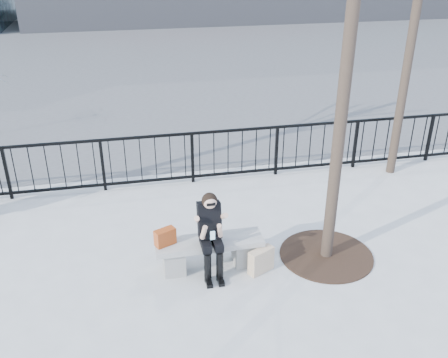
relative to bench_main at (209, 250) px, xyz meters
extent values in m
plane|color=#A0A09B|center=(0.00, 0.00, -0.30)|extent=(120.00, 120.00, 0.00)
cube|color=#474747|center=(0.00, 15.00, -0.30)|extent=(60.00, 23.00, 0.01)
cube|color=black|center=(0.00, 3.00, 0.78)|extent=(14.00, 0.05, 0.05)
cube|color=black|center=(0.00, 3.00, -0.18)|extent=(14.00, 0.05, 0.05)
cube|color=#2D2D30|center=(3.00, 21.96, 0.90)|extent=(18.00, 0.08, 2.40)
cylinder|color=black|center=(1.90, -0.10, 3.45)|extent=(0.18, 0.18, 7.50)
cylinder|color=black|center=(4.50, 2.60, 3.20)|extent=(0.18, 0.18, 7.00)
cylinder|color=black|center=(1.90, -0.10, -0.29)|extent=(1.50, 1.50, 0.02)
cube|color=gray|center=(-0.55, 0.00, -0.10)|extent=(0.32, 0.38, 0.40)
cube|color=gray|center=(0.55, 0.00, -0.10)|extent=(0.32, 0.38, 0.40)
cube|color=gray|center=(0.00, 0.00, 0.14)|extent=(1.65, 0.46, 0.09)
cube|color=#9C3B13|center=(-0.66, 0.02, 0.32)|extent=(0.34, 0.26, 0.26)
cube|color=beige|center=(0.75, -0.28, -0.10)|extent=(0.44, 0.32, 0.39)
camera|label=1|loc=(-1.10, -6.31, 4.37)|focal=40.00mm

